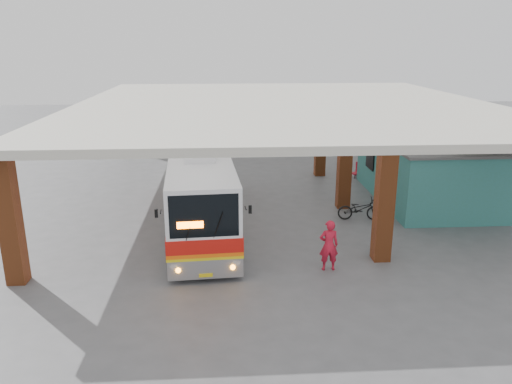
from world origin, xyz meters
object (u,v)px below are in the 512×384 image
Objects in this scene: coach_bus at (200,185)px; motorcycle at (360,209)px; red_chair at (357,171)px; pedestrian at (329,245)px.

coach_bus is 6.19× the size of motorcycle.
red_chair is (1.76, 7.14, -0.10)m from motorcycle.
motorcycle is at bearing -127.76° from red_chair.
coach_bus is 13.56× the size of red_chair.
coach_bus is 6.57× the size of pedestrian.
pedestrian is 2.06× the size of red_chair.
pedestrian is (-2.42, -4.93, 0.40)m from motorcycle.
red_chair is at bearing 34.99° from coach_bus.
coach_bus is at bearing -47.69° from pedestrian.
pedestrian is at bearing 159.23° from motorcycle.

